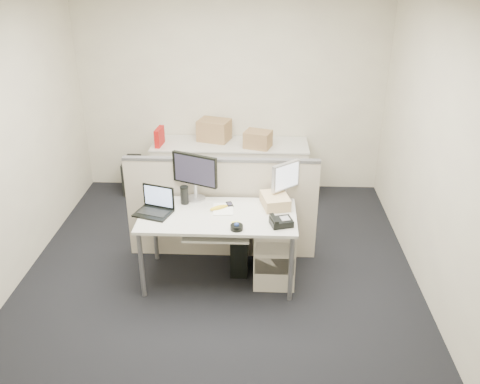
{
  "coord_description": "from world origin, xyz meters",
  "views": [
    {
      "loc": [
        0.4,
        -4.27,
        3.04
      ],
      "look_at": [
        0.21,
        0.15,
        0.9
      ],
      "focal_mm": 38.0,
      "sensor_mm": 36.0,
      "label": 1
    }
  ],
  "objects_px": {
    "desk": "(218,220)",
    "laptop": "(152,203)",
    "monitor_main": "(195,177)",
    "desk_phone": "(281,222)"
  },
  "relations": [
    {
      "from": "desk",
      "to": "desk_phone",
      "type": "distance_m",
      "value": 0.63
    },
    {
      "from": "monitor_main",
      "to": "laptop",
      "type": "distance_m",
      "value": 0.52
    },
    {
      "from": "laptop",
      "to": "desk_phone",
      "type": "relative_size",
      "value": 1.71
    },
    {
      "from": "monitor_main",
      "to": "desk_phone",
      "type": "height_order",
      "value": "monitor_main"
    },
    {
      "from": "monitor_main",
      "to": "laptop",
      "type": "bearing_deg",
      "value": -113.84
    },
    {
      "from": "laptop",
      "to": "desk_phone",
      "type": "height_order",
      "value": "laptop"
    },
    {
      "from": "laptop",
      "to": "desk_phone",
      "type": "bearing_deg",
      "value": 10.38
    },
    {
      "from": "desk",
      "to": "monitor_main",
      "type": "bearing_deg",
      "value": 128.0
    },
    {
      "from": "monitor_main",
      "to": "desk_phone",
      "type": "distance_m",
      "value": 1.01
    },
    {
      "from": "desk",
      "to": "laptop",
      "type": "distance_m",
      "value": 0.65
    }
  ]
}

